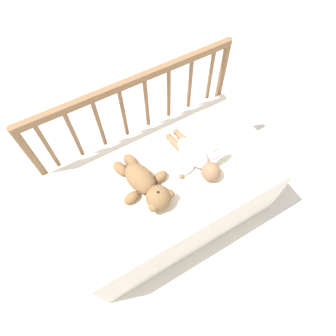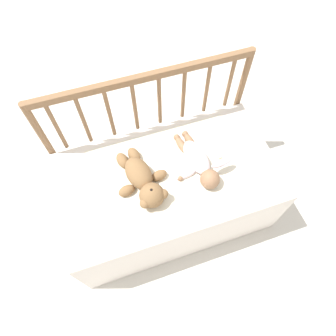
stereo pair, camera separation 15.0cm
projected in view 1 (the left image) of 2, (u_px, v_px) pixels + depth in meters
name	position (u px, v px, depth m)	size (l,w,h in m)	color
ground_plane	(169.00, 208.00, 1.94)	(12.00, 12.00, 0.00)	silver
crib_mattress	(169.00, 193.00, 1.74)	(1.15, 0.65, 0.45)	white
crib_rail	(136.00, 114.00, 1.58)	(1.15, 0.04, 0.82)	brown
blanket	(168.00, 169.00, 1.56)	(0.80, 0.51, 0.01)	silver
teddy_bear	(146.00, 185.00, 1.46)	(0.27, 0.38, 0.13)	olive
baby	(196.00, 157.00, 1.55)	(0.30, 0.39, 0.10)	white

